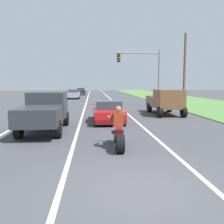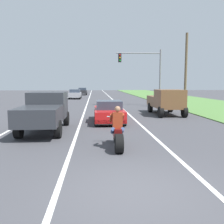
{
  "view_description": "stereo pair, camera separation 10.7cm",
  "coord_description": "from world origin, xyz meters",
  "px_view_note": "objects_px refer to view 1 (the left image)",
  "views": [
    {
      "loc": [
        -1.03,
        -5.37,
        2.46
      ],
      "look_at": [
        -0.04,
        7.02,
        1.0
      ],
      "focal_mm": 39.4,
      "sensor_mm": 36.0,
      "label": 1
    },
    {
      "loc": [
        -0.92,
        -5.38,
        2.46
      ],
      "look_at": [
        -0.04,
        7.02,
        1.0
      ],
      "focal_mm": 39.4,
      "sensor_mm": 36.0,
      "label": 2
    }
  ],
  "objects_px": {
    "pickup_truck_right_shoulder_brown": "(165,100)",
    "traffic_light_mast_near": "(145,68)",
    "pickup_truck_left_lane_dark_grey": "(45,110)",
    "distant_car_far_ahead": "(74,94)",
    "distant_car_further_ahead": "(81,91)",
    "motorcycle_with_rider": "(118,133)",
    "sports_car_red": "(108,112)"
  },
  "relations": [
    {
      "from": "traffic_light_mast_near",
      "to": "distant_car_far_ahead",
      "type": "xyz_separation_m",
      "value": [
        -8.57,
        12.99,
        -3.24
      ]
    },
    {
      "from": "pickup_truck_left_lane_dark_grey",
      "to": "motorcycle_with_rider",
      "type": "bearing_deg",
      "value": -47.25
    },
    {
      "from": "motorcycle_with_rider",
      "to": "distant_car_further_ahead",
      "type": "bearing_deg",
      "value": 94.42
    },
    {
      "from": "pickup_truck_right_shoulder_brown",
      "to": "distant_car_further_ahead",
      "type": "relative_size",
      "value": 1.2
    },
    {
      "from": "motorcycle_with_rider",
      "to": "traffic_light_mast_near",
      "type": "height_order",
      "value": "traffic_light_mast_near"
    },
    {
      "from": "motorcycle_with_rider",
      "to": "distant_car_further_ahead",
      "type": "height_order",
      "value": "motorcycle_with_rider"
    },
    {
      "from": "pickup_truck_left_lane_dark_grey",
      "to": "distant_car_far_ahead",
      "type": "distance_m",
      "value": 26.44
    },
    {
      "from": "pickup_truck_right_shoulder_brown",
      "to": "distant_car_further_ahead",
      "type": "height_order",
      "value": "pickup_truck_right_shoulder_brown"
    },
    {
      "from": "pickup_truck_right_shoulder_brown",
      "to": "distant_car_far_ahead",
      "type": "height_order",
      "value": "pickup_truck_right_shoulder_brown"
    },
    {
      "from": "sports_car_red",
      "to": "pickup_truck_right_shoulder_brown",
      "type": "relative_size",
      "value": 0.9
    },
    {
      "from": "pickup_truck_right_shoulder_brown",
      "to": "traffic_light_mast_near",
      "type": "relative_size",
      "value": 0.8
    },
    {
      "from": "sports_car_red",
      "to": "distant_car_far_ahead",
      "type": "height_order",
      "value": "distant_car_far_ahead"
    },
    {
      "from": "pickup_truck_left_lane_dark_grey",
      "to": "traffic_light_mast_near",
      "type": "height_order",
      "value": "traffic_light_mast_near"
    },
    {
      "from": "pickup_truck_right_shoulder_brown",
      "to": "distant_car_far_ahead",
      "type": "relative_size",
      "value": 1.2
    },
    {
      "from": "pickup_truck_right_shoulder_brown",
      "to": "traffic_light_mast_near",
      "type": "height_order",
      "value": "traffic_light_mast_near"
    },
    {
      "from": "sports_car_red",
      "to": "distant_car_further_ahead",
      "type": "xyz_separation_m",
      "value": [
        -3.37,
        36.3,
        0.14
      ]
    },
    {
      "from": "motorcycle_with_rider",
      "to": "sports_car_red",
      "type": "bearing_deg",
      "value": 89.51
    },
    {
      "from": "traffic_light_mast_near",
      "to": "distant_car_far_ahead",
      "type": "bearing_deg",
      "value": 123.4
    },
    {
      "from": "distant_car_far_ahead",
      "to": "motorcycle_with_rider",
      "type": "bearing_deg",
      "value": -82.66
    },
    {
      "from": "pickup_truck_left_lane_dark_grey",
      "to": "pickup_truck_right_shoulder_brown",
      "type": "xyz_separation_m",
      "value": [
        8.12,
        6.18,
        0.0
      ]
    },
    {
      "from": "motorcycle_with_rider",
      "to": "distant_car_far_ahead",
      "type": "xyz_separation_m",
      "value": [
        -3.88,
        30.09,
        0.18
      ]
    },
    {
      "from": "sports_car_red",
      "to": "traffic_light_mast_near",
      "type": "distance_m",
      "value": 12.05
    },
    {
      "from": "traffic_light_mast_near",
      "to": "distant_car_further_ahead",
      "type": "xyz_separation_m",
      "value": [
        -8.0,
        25.7,
        -3.24
      ]
    },
    {
      "from": "pickup_truck_left_lane_dark_grey",
      "to": "distant_car_far_ahead",
      "type": "height_order",
      "value": "pickup_truck_left_lane_dark_grey"
    },
    {
      "from": "pickup_truck_left_lane_dark_grey",
      "to": "distant_car_further_ahead",
      "type": "bearing_deg",
      "value": 89.9
    },
    {
      "from": "traffic_light_mast_near",
      "to": "distant_car_far_ahead",
      "type": "distance_m",
      "value": 15.9
    },
    {
      "from": "distant_car_far_ahead",
      "to": "distant_car_further_ahead",
      "type": "relative_size",
      "value": 1.0
    },
    {
      "from": "motorcycle_with_rider",
      "to": "distant_car_far_ahead",
      "type": "bearing_deg",
      "value": 97.34
    },
    {
      "from": "motorcycle_with_rider",
      "to": "sports_car_red",
      "type": "distance_m",
      "value": 6.5
    },
    {
      "from": "distant_car_further_ahead",
      "to": "traffic_light_mast_near",
      "type": "bearing_deg",
      "value": -72.71
    },
    {
      "from": "motorcycle_with_rider",
      "to": "pickup_truck_right_shoulder_brown",
      "type": "height_order",
      "value": "pickup_truck_right_shoulder_brown"
    },
    {
      "from": "distant_car_further_ahead",
      "to": "sports_car_red",
      "type": "bearing_deg",
      "value": -84.7
    }
  ]
}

